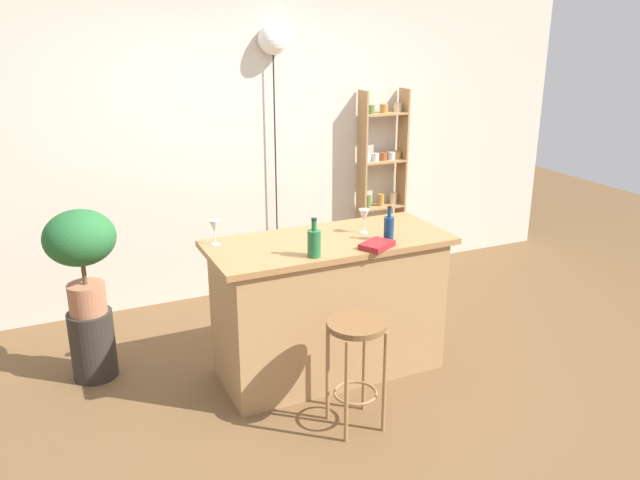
# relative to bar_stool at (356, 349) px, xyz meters

# --- Properties ---
(ground) EXTENTS (12.00, 12.00, 0.00)m
(ground) POSITION_rel_bar_stool_xyz_m (0.14, 0.37, -0.51)
(ground) COLOR brown
(back_wall) EXTENTS (6.40, 0.10, 2.80)m
(back_wall) POSITION_rel_bar_stool_xyz_m (0.14, 2.32, 0.89)
(back_wall) COLOR beige
(back_wall) RESTS_ON ground
(kitchen_counter) EXTENTS (1.61, 0.70, 0.96)m
(kitchen_counter) POSITION_rel_bar_stool_xyz_m (0.14, 0.67, -0.03)
(kitchen_counter) COLOR #A87F51
(kitchen_counter) RESTS_ON ground
(bar_stool) EXTENTS (0.35, 0.35, 0.68)m
(bar_stool) POSITION_rel_bar_stool_xyz_m (0.00, 0.00, 0.00)
(bar_stool) COLOR #997047
(bar_stool) RESTS_ON ground
(spice_shelf) EXTENTS (0.44, 0.18, 1.74)m
(spice_shelf) POSITION_rel_bar_stool_xyz_m (1.40, 2.16, 0.39)
(spice_shelf) COLOR #A87F51
(spice_shelf) RESTS_ON ground
(plant_stool) EXTENTS (0.30, 0.30, 0.48)m
(plant_stool) POSITION_rel_bar_stool_xyz_m (-1.35, 1.25, -0.27)
(plant_stool) COLOR #2D2823
(plant_stool) RESTS_ON ground
(potted_plant) EXTENTS (0.46, 0.41, 0.71)m
(potted_plant) POSITION_rel_bar_stool_xyz_m (-1.35, 1.25, 0.43)
(potted_plant) COLOR #A86B4C
(potted_plant) RESTS_ON plant_stool
(bottle_soda_blue) EXTENTS (0.07, 0.07, 0.23)m
(bottle_soda_blue) POSITION_rel_bar_stool_xyz_m (0.49, 0.49, 0.53)
(bottle_soda_blue) COLOR navy
(bottle_soda_blue) RESTS_ON kitchen_counter
(bottle_wine_red) EXTENTS (0.08, 0.08, 0.24)m
(bottle_wine_red) POSITION_rel_bar_stool_xyz_m (-0.08, 0.42, 0.54)
(bottle_wine_red) COLOR #236638
(bottle_wine_red) RESTS_ON kitchen_counter
(wine_glass_left) EXTENTS (0.07, 0.07, 0.16)m
(wine_glass_left) POSITION_rel_bar_stool_xyz_m (-0.56, 0.88, 0.56)
(wine_glass_left) COLOR silver
(wine_glass_left) RESTS_ON kitchen_counter
(wine_glass_center) EXTENTS (0.07, 0.07, 0.16)m
(wine_glass_center) POSITION_rel_bar_stool_xyz_m (0.42, 0.70, 0.56)
(wine_glass_center) COLOR silver
(wine_glass_center) RESTS_ON kitchen_counter
(cookbook) EXTENTS (0.26, 0.23, 0.03)m
(cookbook) POSITION_rel_bar_stool_xyz_m (0.35, 0.40, 0.46)
(cookbook) COLOR maroon
(cookbook) RESTS_ON kitchen_counter
(pendant_globe_light) EXTENTS (0.25, 0.25, 2.29)m
(pendant_globe_light) POSITION_rel_bar_stool_xyz_m (0.36, 2.21, 1.64)
(pendant_globe_light) COLOR black
(pendant_globe_light) RESTS_ON ground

